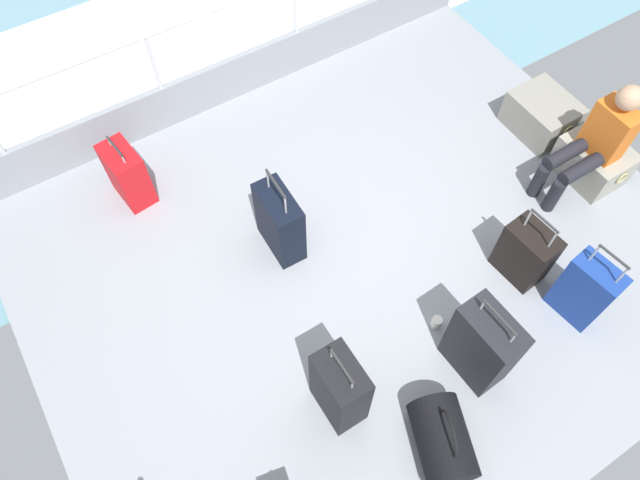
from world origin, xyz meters
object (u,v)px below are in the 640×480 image
suitcase_0 (340,389)px  suitcase_4 (482,345)px  cargo_crate_1 (593,161)px  passenger_seated (596,141)px  suitcase_6 (525,253)px  suitcase_5 (585,290)px  duffel_bag (443,440)px  suitcase_1 (280,222)px  cargo_crate_0 (542,115)px  paper_cup (436,322)px  suitcase_3 (127,174)px

suitcase_0 → suitcase_4: 1.02m
cargo_crate_1 → passenger_seated: (-0.00, -0.18, 0.37)m
suitcase_4 → suitcase_6: suitcase_4 is taller
cargo_crate_1 → suitcase_4: bearing=-67.8°
suitcase_0 → suitcase_6: (-0.15, 1.80, -0.09)m
cargo_crate_1 → suitcase_5: bearing=-50.4°
passenger_seated → suitcase_5: passenger_seated is taller
suitcase_5 → duffel_bag: (0.27, -1.50, -0.13)m
suitcase_1 → cargo_crate_1: bearing=73.2°
passenger_seated → duffel_bag: size_ratio=1.70×
cargo_crate_0 → duffel_bag: bearing=-55.1°
suitcase_1 → paper_cup: (1.25, 0.63, -0.27)m
suitcase_6 → paper_cup: suitcase_6 is taller
cargo_crate_0 → paper_cup: cargo_crate_0 is taller
suitcase_3 → suitcase_6: (2.32, 2.30, -0.01)m
cargo_crate_1 → suitcase_0: suitcase_0 is taller
passenger_seated → suitcase_6: 1.13m
suitcase_6 → suitcase_1: bearing=-129.4°
suitcase_1 → paper_cup: suitcase_1 is taller
cargo_crate_0 → suitcase_5: bearing=-35.1°
cargo_crate_0 → suitcase_1: 2.67m
cargo_crate_0 → suitcase_4: size_ratio=0.72×
suitcase_1 → passenger_seated: bearing=72.1°
passenger_seated → suitcase_1: bearing=-107.9°
cargo_crate_0 → passenger_seated: (0.63, -0.17, 0.37)m
suitcase_6 → paper_cup: 0.87m
cargo_crate_1 → suitcase_0: (0.55, -2.99, 0.18)m
suitcase_3 → duffel_bag: bearing=16.6°
cargo_crate_1 → suitcase_0: size_ratio=0.74×
passenger_seated → suitcase_3: bearing=-120.1°
passenger_seated → suitcase_4: passenger_seated is taller
passenger_seated → suitcase_0: bearing=-78.9°
suitcase_3 → suitcase_4: suitcase_4 is taller
suitcase_0 → suitcase_6: bearing=94.7°
passenger_seated → suitcase_6: (0.41, -1.01, -0.28)m
suitcase_5 → passenger_seated: bearing=134.7°
duffel_bag → paper_cup: size_ratio=6.17×
suitcase_4 → suitcase_5: suitcase_4 is taller
suitcase_1 → paper_cup: 1.42m
suitcase_0 → cargo_crate_0: bearing=111.7°
duffel_bag → cargo_crate_1: bearing=114.2°
duffel_bag → paper_cup: bearing=143.2°
passenger_seated → suitcase_0: 2.87m
passenger_seated → suitcase_5: bearing=-45.3°
cargo_crate_1 → suitcase_4: 2.17m
suitcase_5 → paper_cup: bearing=-114.6°
cargo_crate_1 → suitcase_4: suitcase_4 is taller
suitcase_6 → duffel_bag: suitcase_6 is taller
suitcase_6 → passenger_seated: bearing=111.8°
suitcase_0 → suitcase_6: 1.81m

